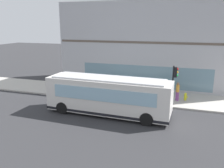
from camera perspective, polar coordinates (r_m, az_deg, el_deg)
The scene contains 9 objects.
ground at distance 19.29m, azimuth 3.58°, elevation -7.43°, with size 120.00×120.00×0.00m, color #2D2D30.
sidewalk_curb at distance 23.86m, azimuth 6.64°, elevation -2.96°, with size 4.79×40.00×0.15m, color #B2ADA3.
building_corner at distance 28.41m, azimuth 9.26°, elevation 9.46°, with size 6.51×20.17×9.60m.
city_bus_nearside at distance 18.81m, azimuth -0.99°, elevation -2.95°, with size 2.81×10.10×3.07m.
traffic_light_near_corner at distance 21.16m, azimuth 15.03°, elevation 1.46°, with size 0.32×0.49×3.51m.
fire_hydrant at distance 23.20m, azimuth 17.50°, elevation -2.93°, with size 0.35×0.35×0.74m.
pedestrian_near_building_entrance at distance 22.70m, azimuth 15.73°, elevation -1.46°, with size 0.32×0.32×1.76m.
pedestrian_by_light_pole at distance 24.75m, azimuth -4.02°, elevation 0.27°, with size 0.32×0.32×1.70m.
newspaper_vending_box at distance 24.79m, azimuth 14.35°, elevation -1.38°, with size 0.44×0.43×0.90m.
Camera 1 is at (-17.33, -4.44, 7.19)m, focal length 37.43 mm.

